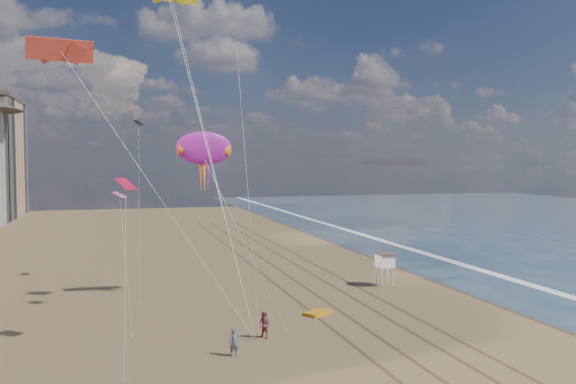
{
  "coord_description": "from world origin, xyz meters",
  "views": [
    {
      "loc": [
        -15.89,
        -23.98,
        12.23
      ],
      "look_at": [
        -1.05,
        26.0,
        9.5
      ],
      "focal_mm": 35.0,
      "sensor_mm": 36.0,
      "label": 1
    }
  ],
  "objects_px": {
    "grounded_kite": "(318,313)",
    "kite_flyer_b": "(264,325)",
    "lifeguard_stand": "(385,261)",
    "show_kite": "(204,148)",
    "kite_flyer_a": "(234,342)"
  },
  "relations": [
    {
      "from": "show_kite",
      "to": "lifeguard_stand",
      "type": "bearing_deg",
      "value": -0.5
    },
    {
      "from": "lifeguard_stand",
      "to": "grounded_kite",
      "type": "relative_size",
      "value": 1.51
    },
    {
      "from": "lifeguard_stand",
      "to": "kite_flyer_a",
      "type": "relative_size",
      "value": 1.81
    },
    {
      "from": "show_kite",
      "to": "kite_flyer_a",
      "type": "bearing_deg",
      "value": -91.53
    },
    {
      "from": "lifeguard_stand",
      "to": "show_kite",
      "type": "height_order",
      "value": "show_kite"
    },
    {
      "from": "grounded_kite",
      "to": "kite_flyer_b",
      "type": "relative_size",
      "value": 1.16
    },
    {
      "from": "grounded_kite",
      "to": "lifeguard_stand",
      "type": "bearing_deg",
      "value": 9.02
    },
    {
      "from": "show_kite",
      "to": "kite_flyer_a",
      "type": "xyz_separation_m",
      "value": [
        -0.42,
        -15.83,
        -12.59
      ]
    },
    {
      "from": "show_kite",
      "to": "grounded_kite",
      "type": "bearing_deg",
      "value": -45.71
    },
    {
      "from": "kite_flyer_b",
      "to": "show_kite",
      "type": "bearing_deg",
      "value": 151.69
    },
    {
      "from": "lifeguard_stand",
      "to": "kite_flyer_a",
      "type": "bearing_deg",
      "value": -139.29
    },
    {
      "from": "kite_flyer_a",
      "to": "lifeguard_stand",
      "type": "bearing_deg",
      "value": 37.56
    },
    {
      "from": "show_kite",
      "to": "kite_flyer_b",
      "type": "distance_m",
      "value": 18.1
    },
    {
      "from": "lifeguard_stand",
      "to": "kite_flyer_b",
      "type": "distance_m",
      "value": 20.09
    },
    {
      "from": "show_kite",
      "to": "kite_flyer_b",
      "type": "height_order",
      "value": "show_kite"
    }
  ]
}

